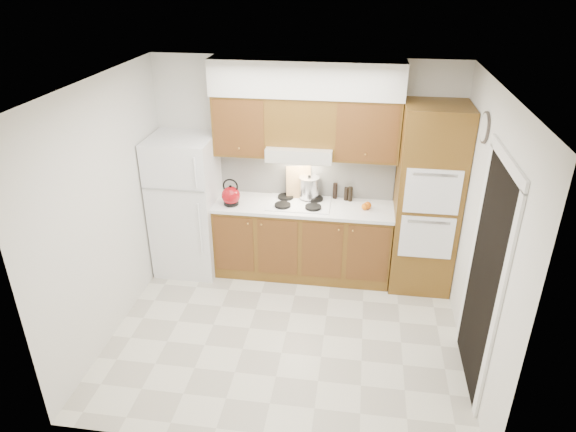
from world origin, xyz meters
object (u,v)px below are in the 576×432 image
object	(u,v)px
stock_pot	(309,188)
kettle	(231,196)
fridge	(186,205)
oven_cabinet	(427,200)

from	to	relation	value
stock_pot	kettle	bearing A→B (deg)	-161.88
fridge	oven_cabinet	distance (m)	2.86
fridge	kettle	world-z (taller)	fridge
oven_cabinet	kettle	world-z (taller)	oven_cabinet
oven_cabinet	stock_pot	xyz separation A→B (m)	(-1.36, 0.19, -0.01)
kettle	stock_pot	xyz separation A→B (m)	(0.89, 0.29, 0.03)
fridge	stock_pot	size ratio (longest dim) A/B	6.96
kettle	stock_pot	world-z (taller)	stock_pot
oven_cabinet	stock_pot	size ratio (longest dim) A/B	8.90
oven_cabinet	stock_pot	world-z (taller)	oven_cabinet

